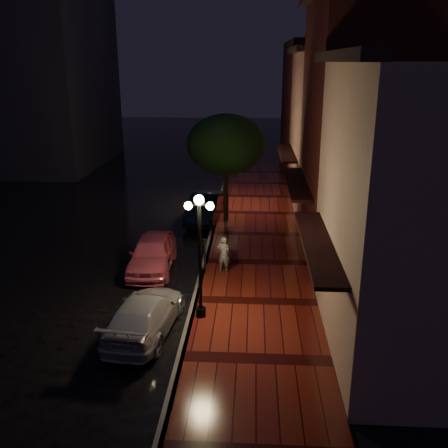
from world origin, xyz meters
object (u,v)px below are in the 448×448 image
at_px(streetlamp_near, 200,249).
at_px(pink_car, 152,253).
at_px(parking_meter, 205,253).
at_px(streetlamp_far, 225,166).
at_px(street_tree, 226,146).
at_px(silver_car, 145,315).
at_px(navy_car, 205,207).
at_px(woman_with_umbrella, 224,239).

height_order(streetlamp_near, pink_car, streetlamp_near).
bearing_deg(pink_car, parking_meter, -15.01).
xyz_separation_m(streetlamp_far, street_tree, (0.26, -3.01, 1.64)).
bearing_deg(silver_car, pink_car, -75.31).
xyz_separation_m(streetlamp_near, pink_car, (-2.52, 4.23, -1.86)).
bearing_deg(streetlamp_near, streetlamp_far, 90.00).
relative_size(streetlamp_far, navy_car, 0.95).
distance_m(streetlamp_far, street_tree, 3.44).
bearing_deg(pink_car, streetlamp_far, 73.81).
distance_m(streetlamp_far, pink_car, 10.26).
height_order(streetlamp_far, street_tree, street_tree).
bearing_deg(pink_car, silver_car, -83.15).
bearing_deg(streetlamp_near, parking_meter, 93.11).
relative_size(street_tree, parking_meter, 3.91).
height_order(pink_car, woman_with_umbrella, woman_with_umbrella).
bearing_deg(pink_car, navy_car, 75.89).
distance_m(navy_car, silver_car, 12.36).
xyz_separation_m(navy_car, silver_car, (-0.78, -12.33, -0.10)).
bearing_deg(woman_with_umbrella, streetlamp_near, 98.50).
xyz_separation_m(street_tree, pink_car, (-2.77, -6.76, -3.50)).
xyz_separation_m(street_tree, navy_car, (-1.21, 0.38, -3.49)).
relative_size(navy_car, parking_meter, 3.07).
distance_m(woman_with_umbrella, parking_meter, 0.94).
xyz_separation_m(streetlamp_near, navy_car, (-0.95, 11.37, -1.85)).
bearing_deg(parking_meter, woman_with_umbrella, 7.42).
height_order(streetlamp_far, silver_car, streetlamp_far).
distance_m(streetlamp_far, parking_meter, 10.44).
relative_size(silver_car, woman_with_umbrella, 2.08).
relative_size(navy_car, silver_car, 1.01).
xyz_separation_m(pink_car, navy_car, (1.57, 7.15, 0.01)).
distance_m(silver_car, woman_with_umbrella, 5.39).
bearing_deg(silver_car, parking_meter, -102.18).
xyz_separation_m(streetlamp_far, pink_car, (-2.52, -9.77, -1.86)).
height_order(streetlamp_near, streetlamp_far, same).
height_order(streetlamp_near, silver_car, streetlamp_near).
height_order(woman_with_umbrella, parking_meter, woman_with_umbrella).
xyz_separation_m(streetlamp_near, parking_meter, (-0.20, 3.68, -1.55)).
distance_m(street_tree, silver_car, 12.64).
bearing_deg(street_tree, pink_car, -112.30).
height_order(streetlamp_near, parking_meter, streetlamp_near).
bearing_deg(street_tree, parking_meter, -93.59).
relative_size(pink_car, woman_with_umbrella, 2.01).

